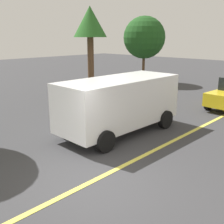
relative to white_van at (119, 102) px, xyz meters
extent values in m
plane|color=#38383A|center=(-3.39, -2.11, -1.27)|extent=(80.00, 80.00, 0.00)
cube|color=#E0D14C|center=(-0.39, -2.11, -1.26)|extent=(28.00, 0.16, 0.01)
cube|color=white|center=(0.02, 0.00, 0.02)|extent=(5.24, 2.10, 1.82)
cube|color=black|center=(-2.05, 0.04, 0.42)|extent=(0.20, 1.84, 0.80)
cylinder|color=black|center=(-1.76, -0.97, -0.89)|extent=(0.76, 0.27, 0.76)
cylinder|color=black|center=(-1.72, 1.03, -0.89)|extent=(0.76, 0.27, 0.76)
cylinder|color=black|center=(1.77, -1.03, -0.89)|extent=(0.76, 0.27, 0.76)
cylinder|color=black|center=(1.81, 0.97, -0.89)|extent=(0.76, 0.27, 0.76)
cylinder|color=black|center=(5.89, -1.04, -0.95)|extent=(0.65, 0.26, 0.64)
cylinder|color=#513823|center=(10.49, 6.82, 0.10)|extent=(0.21, 0.21, 2.74)
sphere|color=#1E4C1C|center=(10.49, 6.82, 2.40)|extent=(3.36, 3.36, 3.36)
cylinder|color=#513823|center=(3.48, 5.50, 0.59)|extent=(0.38, 0.38, 3.72)
cone|color=#286023|center=(3.48, 5.50, 3.33)|extent=(1.98, 1.98, 1.76)
camera|label=1|loc=(-7.81, -7.06, 2.52)|focal=43.99mm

